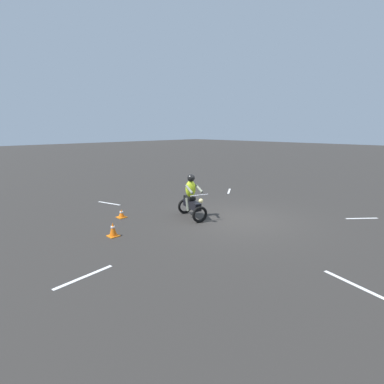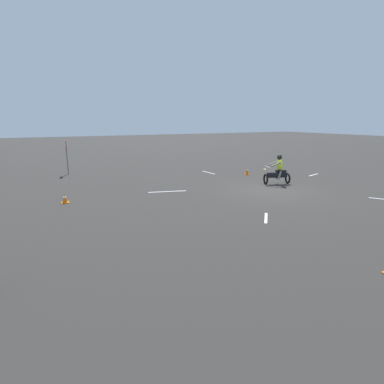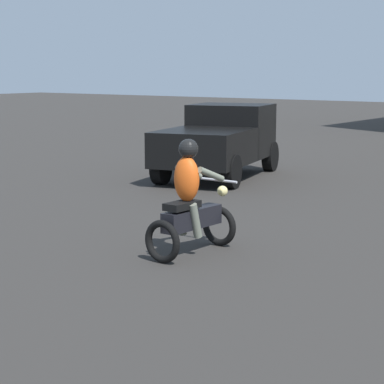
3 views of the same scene
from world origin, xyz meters
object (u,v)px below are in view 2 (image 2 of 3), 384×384
(motorcycle_rider_foreground, at_px, (278,171))
(traffic_cone_near_right, at_px, (279,173))
(stop_sign, at_px, (66,150))
(traffic_cone_near_left, at_px, (65,199))
(traffic_cone_mid_left, at_px, (247,171))

(motorcycle_rider_foreground, distance_m, traffic_cone_near_right, 2.73)
(stop_sign, relative_size, traffic_cone_near_left, 6.37)
(traffic_cone_near_right, relative_size, traffic_cone_mid_left, 0.70)
(motorcycle_rider_foreground, xyz_separation_m, traffic_cone_near_left, (1.22, 11.06, -0.55))
(motorcycle_rider_foreground, bearing_deg, traffic_cone_near_left, 103.46)
(traffic_cone_near_right, xyz_separation_m, traffic_cone_mid_left, (1.29, 1.57, 0.07))
(stop_sign, relative_size, traffic_cone_near_right, 7.19)
(motorcycle_rider_foreground, xyz_separation_m, traffic_cone_near_right, (1.89, -1.88, -0.57))
(motorcycle_rider_foreground, relative_size, traffic_cone_near_right, 5.19)
(stop_sign, height_order, traffic_cone_near_right, stop_sign)
(traffic_cone_near_left, relative_size, traffic_cone_mid_left, 0.79)
(traffic_cone_near_right, bearing_deg, motorcycle_rider_foreground, 135.01)
(traffic_cone_near_left, xyz_separation_m, traffic_cone_mid_left, (1.96, -11.38, 0.05))
(motorcycle_rider_foreground, distance_m, traffic_cone_mid_left, 3.23)
(stop_sign, xyz_separation_m, traffic_cone_near_right, (-7.00, -12.08, -1.48))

